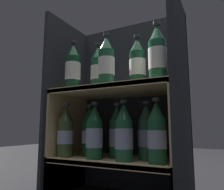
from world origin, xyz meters
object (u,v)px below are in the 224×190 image
object	(u,v)px
bottle_upper_front_1	(106,63)
bottle_lower_front_1	(94,133)
bottle_upper_front_0	(73,68)
bottle_lower_front_2	(124,134)
bottle_upper_front_2	(158,55)
bottle_lower_front_3	(157,134)
bottle_lower_back_2	(146,133)
bottle_upper_back_1	(137,64)
bottle_upper_back_0	(98,69)
bottle_lower_back_0	(89,133)
bottle_lower_front_0	(65,133)
bottle_lower_back_1	(117,133)

from	to	relation	value
bottle_upper_front_1	bottle_lower_front_1	distance (m)	0.33
bottle_upper_front_0	bottle_lower_front_2	xyz separation A→B (m)	(0.28, -0.00, -0.32)
bottle_upper_front_2	bottle_lower_front_2	distance (m)	0.36
bottle_lower_front_3	bottle_lower_back_2	bearing A→B (deg)	129.97
bottle_upper_front_0	bottle_lower_front_3	bearing A→B (deg)	-0.00
bottle_upper_front_1	bottle_upper_back_1	distance (m)	0.15
bottle_upper_back_0	bottle_upper_front_2	bearing A→B (deg)	-14.08
bottle_upper_front_1	bottle_lower_front_2	size ratio (longest dim) A/B	1.00
bottle_upper_front_1	bottle_lower_back_0	distance (m)	0.36
bottle_lower_front_1	bottle_lower_back_0	distance (m)	0.12
bottle_lower_front_0	bottle_lower_back_2	xyz separation A→B (m)	(0.38, 0.08, -0.00)
bottle_upper_back_1	bottle_lower_front_2	bearing A→B (deg)	-112.31
bottle_upper_back_0	bottle_lower_front_2	world-z (taller)	bottle_upper_back_0
bottle_lower_front_1	bottle_lower_front_3	bearing A→B (deg)	-0.00
bottle_lower_front_1	bottle_lower_back_0	size ratio (longest dim) A/B	1.00
bottle_lower_back_0	bottle_lower_back_1	size ratio (longest dim) A/B	1.00
bottle_upper_back_1	bottle_lower_front_3	distance (m)	0.35
bottle_upper_back_1	bottle_lower_front_2	distance (m)	0.33
bottle_upper_front_0	bottle_upper_back_0	world-z (taller)	same
bottle_upper_front_1	bottle_lower_back_2	bearing A→B (deg)	28.37
bottle_upper_back_1	bottle_lower_front_2	size ratio (longest dim) A/B	1.00
bottle_lower_front_2	bottle_lower_back_2	bearing A→B (deg)	50.03
bottle_lower_front_0	bottle_lower_back_0	bearing A→B (deg)	45.22
bottle_lower_front_0	bottle_upper_back_1	bearing A→B (deg)	13.63
bottle_upper_back_0	bottle_lower_front_1	xyz separation A→B (m)	(0.04, -0.08, -0.32)
bottle_lower_back_0	bottle_upper_back_0	bearing A→B (deg)	-0.00
bottle_upper_front_2	bottle_lower_back_1	bearing A→B (deg)	159.66
bottle_lower_front_3	bottle_lower_back_0	xyz separation A→B (m)	(-0.37, 0.08, 0.00)
bottle_upper_front_1	bottle_lower_front_0	distance (m)	0.39
bottle_upper_front_2	bottle_upper_back_0	xyz separation A→B (m)	(-0.33, 0.08, 0.00)
bottle_upper_front_1	bottle_upper_front_2	bearing A→B (deg)	0.00
bottle_upper_back_0	bottle_lower_front_0	xyz separation A→B (m)	(-0.13, -0.08, -0.32)
bottle_lower_back_1	bottle_upper_front_1	bearing A→B (deg)	-98.51
bottle_upper_front_2	bottle_lower_back_0	bearing A→B (deg)	167.62
bottle_upper_front_0	bottle_lower_front_0	xyz separation A→B (m)	(-0.04, -0.00, -0.32)
bottle_upper_front_2	bottle_upper_back_1	bearing A→B (deg)	144.92
bottle_lower_front_0	bottle_lower_back_2	distance (m)	0.39
bottle_lower_front_0	bottle_upper_front_1	bearing A→B (deg)	0.00
bottle_upper_back_0	bottle_lower_back_0	world-z (taller)	bottle_upper_back_0
bottle_upper_front_2	bottle_lower_front_3	world-z (taller)	bottle_upper_front_2
bottle_upper_front_1	bottle_lower_back_2	xyz separation A→B (m)	(0.16, 0.08, -0.32)
bottle_lower_front_2	bottle_lower_back_2	size ratio (longest dim) A/B	1.00
bottle_lower_front_0	bottle_lower_back_0	world-z (taller)	same
bottle_lower_front_1	bottle_lower_front_0	bearing A→B (deg)	180.00
bottle_lower_back_1	bottle_lower_front_1	bearing A→B (deg)	-130.82
bottle_upper_front_1	bottle_lower_back_1	world-z (taller)	bottle_upper_front_1
bottle_upper_back_1	bottle_lower_front_1	distance (m)	0.38
bottle_upper_front_0	bottle_lower_back_2	size ratio (longest dim) A/B	1.00
bottle_upper_front_2	bottle_lower_front_0	world-z (taller)	bottle_upper_front_2
bottle_upper_back_0	bottle_lower_front_0	world-z (taller)	bottle_upper_back_0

